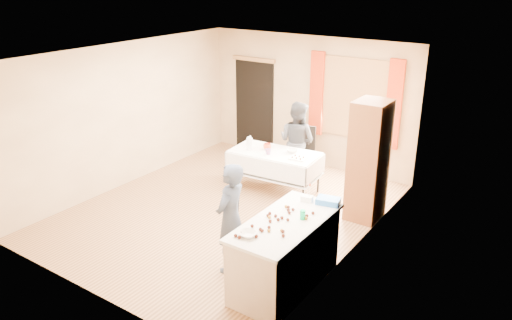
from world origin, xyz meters
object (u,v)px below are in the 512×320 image
Objects in this scene: cabinet at (368,161)px; chair at (303,160)px; girl at (231,218)px; woman at (297,141)px; party_table at (275,168)px; counter at (285,253)px.

cabinet reaches higher than chair.
girl is 3.25m from woman.
cabinet is 1.28× the size of girl.
chair reaches higher than party_table.
party_table is at bearing 178.70° from cabinet.
girl is (0.86, -3.49, 0.48)m from chair.
party_table is at bearing 89.90° from woman.
cabinet reaches higher than counter.
chair reaches higher than counter.
cabinet reaches higher than party_table.
party_table is 2.63m from girl.
counter is at bearing -76.52° from chair.
woman is at bearing 157.03° from cabinet.
cabinet is 2.59m from girl.
counter is 2.89m from party_table.
chair is 0.59m from woman.
girl reaches higher than counter.
chair is at bearing 148.65° from cabinet.
girl is 0.99× the size of woman.
counter is at bearing 90.38° from girl.
girl is (-0.78, -0.09, 0.30)m from counter.
cabinet is 2.15m from chair.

